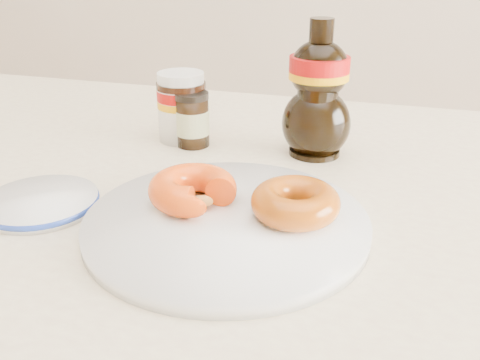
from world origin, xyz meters
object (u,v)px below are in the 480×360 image
(nutella_jar, at_px, (182,104))
(donut_whole, at_px, (295,202))
(plate, at_px, (226,223))
(donut_bitten, at_px, (193,189))
(dining_table, at_px, (235,257))
(blue_rim_saucer, at_px, (41,202))
(syrup_bottle, at_px, (318,89))
(dark_jar, at_px, (192,120))

(nutella_jar, bearing_deg, donut_whole, -46.00)
(plate, height_order, donut_bitten, donut_bitten)
(dining_table, xyz_separation_m, blue_rim_saucer, (-0.20, -0.09, 0.09))
(syrup_bottle, relative_size, dark_jar, 2.35)
(dining_table, bearing_deg, nutella_jar, 128.52)
(donut_bitten, xyz_separation_m, dark_jar, (-0.08, 0.21, 0.01))
(syrup_bottle, height_order, dark_jar, syrup_bottle)
(plate, relative_size, donut_bitten, 3.08)
(plate, distance_m, blue_rim_saucer, 0.22)
(dining_table, bearing_deg, blue_rim_saucer, -156.24)
(syrup_bottle, height_order, blue_rim_saucer, syrup_bottle)
(donut_whole, relative_size, syrup_bottle, 0.50)
(dark_jar, relative_size, blue_rim_saucer, 0.61)
(donut_whole, height_order, nutella_jar, nutella_jar)
(donut_bitten, xyz_separation_m, blue_rim_saucer, (-0.17, -0.03, -0.02))
(plate, height_order, nutella_jar, nutella_jar)
(donut_bitten, bearing_deg, donut_whole, -5.95)
(plate, bearing_deg, donut_bitten, 156.10)
(dining_table, distance_m, syrup_bottle, 0.25)
(plate, xyz_separation_m, nutella_jar, (-0.15, 0.24, 0.05))
(plate, bearing_deg, syrup_bottle, 77.56)
(plate, xyz_separation_m, donut_bitten, (-0.04, 0.02, 0.02))
(dining_table, height_order, syrup_bottle, syrup_bottle)
(donut_whole, bearing_deg, plate, -162.89)
(plate, distance_m, nutella_jar, 0.29)
(donut_bitten, bearing_deg, blue_rim_saucer, -175.96)
(donut_bitten, distance_m, blue_rim_saucer, 0.18)
(nutella_jar, bearing_deg, plate, -58.87)
(dining_table, height_order, donut_bitten, donut_bitten)
(donut_whole, xyz_separation_m, nutella_jar, (-0.22, 0.22, 0.02))
(dark_jar, bearing_deg, donut_whole, -46.71)
(nutella_jar, xyz_separation_m, syrup_bottle, (0.20, -0.00, 0.04))
(dining_table, distance_m, blue_rim_saucer, 0.24)
(syrup_bottle, xyz_separation_m, blue_rim_saucer, (-0.27, -0.25, -0.09))
(donut_bitten, bearing_deg, nutella_jar, 108.06)
(donut_whole, relative_size, blue_rim_saucer, 0.72)
(nutella_jar, bearing_deg, dining_table, -51.48)
(syrup_bottle, bearing_deg, dining_table, -112.23)
(dark_jar, bearing_deg, plate, -61.13)
(donut_bitten, relative_size, nutella_jar, 0.94)
(donut_bitten, bearing_deg, dark_jar, 104.59)
(donut_bitten, distance_m, syrup_bottle, 0.25)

